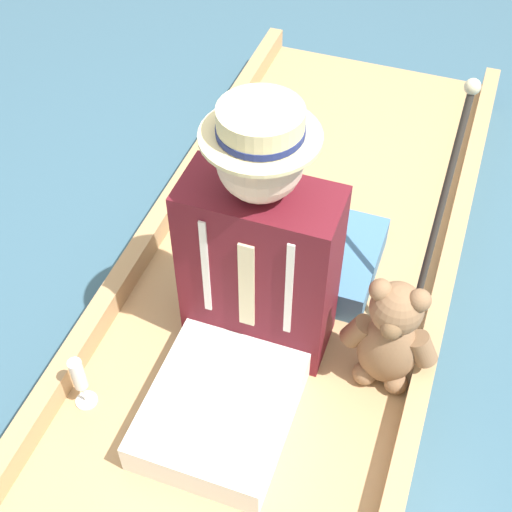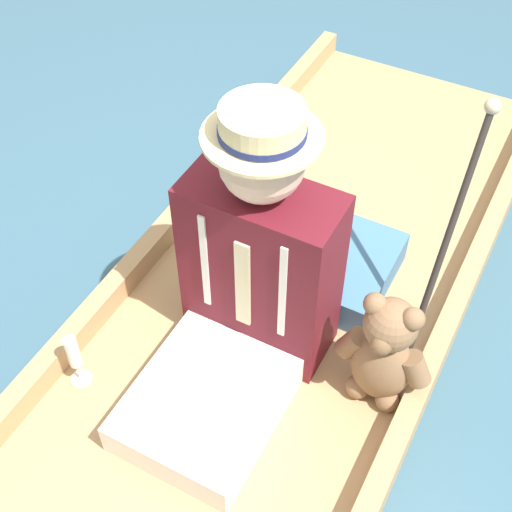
# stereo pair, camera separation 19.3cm
# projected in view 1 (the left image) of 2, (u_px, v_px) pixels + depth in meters

# --- Properties ---
(ground_plane) EXTENTS (16.00, 16.00, 0.00)m
(ground_plane) POSITION_uv_depth(u_px,v_px,m) (265.00, 352.00, 2.32)
(ground_plane) COLOR #385B70
(punt_boat) EXTENTS (1.05, 3.19, 0.21)m
(punt_boat) POSITION_uv_depth(u_px,v_px,m) (265.00, 340.00, 2.27)
(punt_boat) COLOR tan
(punt_boat) RESTS_ON ground_plane
(seat_cushion) EXTENTS (0.55, 0.39, 0.12)m
(seat_cushion) POSITION_uv_depth(u_px,v_px,m) (296.00, 250.00, 2.38)
(seat_cushion) COLOR teal
(seat_cushion) RESTS_ON punt_boat
(seated_person) EXTENTS (0.43, 0.71, 0.84)m
(seated_person) POSITION_uv_depth(u_px,v_px,m) (251.00, 283.00, 1.95)
(seated_person) COLOR white
(seated_person) RESTS_ON punt_boat
(teddy_bear) EXTENTS (0.28, 0.17, 0.40)m
(teddy_bear) POSITION_uv_depth(u_px,v_px,m) (390.00, 337.00, 1.98)
(teddy_bear) COLOR #846042
(teddy_bear) RESTS_ON punt_boat
(wine_glass) EXTENTS (0.06, 0.06, 0.20)m
(wine_glass) POSITION_uv_depth(u_px,v_px,m) (79.00, 378.00, 1.97)
(wine_glass) COLOR silver
(wine_glass) RESTS_ON punt_boat
(walking_cane) EXTENTS (0.04, 0.38, 0.77)m
(walking_cane) POSITION_uv_depth(u_px,v_px,m) (442.00, 204.00, 1.97)
(walking_cane) COLOR #2D2823
(walking_cane) RESTS_ON punt_boat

